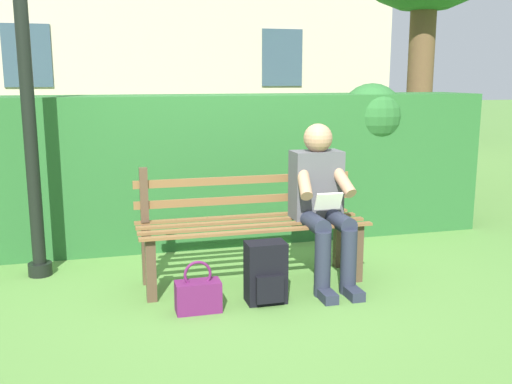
% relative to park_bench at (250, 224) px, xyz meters
% --- Properties ---
extents(ground, '(60.00, 60.00, 0.00)m').
position_rel_park_bench_xyz_m(ground, '(0.00, 0.06, -0.44)').
color(ground, '#517F38').
extents(park_bench, '(1.72, 0.52, 0.89)m').
position_rel_park_bench_xyz_m(park_bench, '(0.00, 0.00, 0.00)').
color(park_bench, '#4C3828').
rests_on(park_bench, ground).
extents(person_seated, '(0.44, 0.73, 1.20)m').
position_rel_park_bench_xyz_m(person_seated, '(-0.51, 0.17, 0.20)').
color(person_seated, '#4C4C51').
rests_on(person_seated, ground).
extents(hedge_backdrop, '(5.36, 0.76, 1.49)m').
position_rel_park_bench_xyz_m(hedge_backdrop, '(0.05, -1.22, 0.28)').
color(hedge_backdrop, '#265B28').
rests_on(hedge_backdrop, ground).
extents(backpack, '(0.27, 0.25, 0.43)m').
position_rel_park_bench_xyz_m(backpack, '(0.01, 0.47, -0.23)').
color(backpack, black).
rests_on(backpack, ground).
extents(handbag, '(0.30, 0.15, 0.36)m').
position_rel_park_bench_xyz_m(handbag, '(0.50, 0.52, -0.33)').
color(handbag, '#59194C').
rests_on(handbag, ground).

